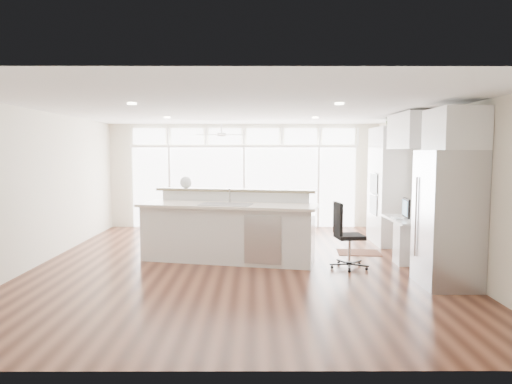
{
  "coord_description": "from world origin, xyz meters",
  "views": [
    {
      "loc": [
        0.28,
        -7.95,
        1.97
      ],
      "look_at": [
        0.3,
        0.6,
        1.22
      ],
      "focal_mm": 32.0,
      "sensor_mm": 36.0,
      "label": 1
    }
  ],
  "objects": [
    {
      "name": "upper_cabinets",
      "position": [
        3.17,
        0.3,
        2.35
      ],
      "size": [
        0.64,
        1.3,
        0.64
      ],
      "primitive_type": "cube",
      "color": "white",
      "rests_on": "wall_right"
    },
    {
      "name": "monitor",
      "position": [
        3.05,
        0.3,
        0.95
      ],
      "size": [
        0.13,
        0.47,
        0.39
      ],
      "primitive_type": "cube",
      "rotation": [
        0.0,
        0.0,
        -0.11
      ],
      "color": "black",
      "rests_on": "desk_nook"
    },
    {
      "name": "fridge_cabinet",
      "position": [
        3.17,
        -1.35,
        2.3
      ],
      "size": [
        0.64,
        0.9,
        0.6
      ],
      "primitive_type": "cube",
      "color": "white",
      "rests_on": "wall_right"
    },
    {
      "name": "ceiling",
      "position": [
        0.0,
        0.0,
        2.7
      ],
      "size": [
        7.0,
        8.0,
        0.02
      ],
      "primitive_type": "cube",
      "color": "white",
      "rests_on": "wall_back"
    },
    {
      "name": "transom_row",
      "position": [
        0.0,
        3.94,
        2.38
      ],
      "size": [
        5.9,
        0.06,
        0.4
      ],
      "primitive_type": "cube",
      "color": "white",
      "rests_on": "wall_back"
    },
    {
      "name": "framed_photos",
      "position": [
        3.46,
        0.92,
        1.4
      ],
      "size": [
        0.06,
        0.22,
        0.8
      ],
      "primitive_type": "cube",
      "color": "black",
      "rests_on": "wall_right"
    },
    {
      "name": "refrigerator",
      "position": [
        3.11,
        -1.35,
        1.0
      ],
      "size": [
        0.76,
        0.9,
        2.0
      ],
      "primitive_type": "cube",
      "color": "#ADADB2",
      "rests_on": "floor"
    },
    {
      "name": "recessed_lights",
      "position": [
        0.0,
        0.2,
        2.68
      ],
      "size": [
        3.4,
        3.0,
        0.02
      ],
      "primitive_type": "cube",
      "color": "beige",
      "rests_on": "ceiling"
    },
    {
      "name": "potted_plant",
      "position": [
        3.17,
        1.8,
        2.62
      ],
      "size": [
        0.31,
        0.34,
        0.25
      ],
      "primitive_type": "imported",
      "rotation": [
        0.0,
        0.0,
        0.09
      ],
      "color": "#35632A",
      "rests_on": "oven_cabinet"
    },
    {
      "name": "wall_right",
      "position": [
        3.5,
        0.0,
        1.35
      ],
      "size": [
        0.04,
        8.0,
        2.7
      ],
      "primitive_type": "cube",
      "color": "silver",
      "rests_on": "floor"
    },
    {
      "name": "wall_back",
      "position": [
        0.0,
        4.0,
        1.35
      ],
      "size": [
        7.0,
        0.04,
        2.7
      ],
      "primitive_type": "cube",
      "color": "silver",
      "rests_on": "floor"
    },
    {
      "name": "kitchen_island",
      "position": [
        -0.21,
        0.22,
        0.64
      ],
      "size": [
        3.4,
        1.88,
        1.28
      ],
      "primitive_type": "cube",
      "rotation": [
        0.0,
        0.0,
        -0.22
      ],
      "color": "white",
      "rests_on": "floor"
    },
    {
      "name": "office_chair",
      "position": [
        1.89,
        -0.34,
        0.56
      ],
      "size": [
        0.64,
        0.6,
        1.12
      ],
      "primitive_type": "cube",
      "rotation": [
        0.0,
        0.0,
        0.12
      ],
      "color": "black",
      "rests_on": "floor"
    },
    {
      "name": "fishbowl",
      "position": [
        -1.05,
        0.82,
        1.39
      ],
      "size": [
        0.25,
        0.25,
        0.23
      ],
      "primitive_type": "sphere",
      "rotation": [
        0.0,
        0.0,
        -0.08
      ],
      "color": "white",
      "rests_on": "kitchen_island"
    },
    {
      "name": "desk_nook",
      "position": [
        3.13,
        0.3,
        0.38
      ],
      "size": [
        0.72,
        1.3,
        0.76
      ],
      "primitive_type": "cube",
      "color": "white",
      "rests_on": "floor"
    },
    {
      "name": "wall_left",
      "position": [
        -3.5,
        0.0,
        1.35
      ],
      "size": [
        0.04,
        8.0,
        2.7
      ],
      "primitive_type": "cube",
      "color": "silver",
      "rests_on": "floor"
    },
    {
      "name": "keyboard",
      "position": [
        2.88,
        0.3,
        0.77
      ],
      "size": [
        0.13,
        0.34,
        0.02
      ],
      "primitive_type": "cube",
      "rotation": [
        0.0,
        0.0,
        -0.02
      ],
      "color": "silver",
      "rests_on": "desk_nook"
    },
    {
      "name": "desk_window",
      "position": [
        3.46,
        0.3,
        1.55
      ],
      "size": [
        0.04,
        0.85,
        0.85
      ],
      "primitive_type": "cube",
      "color": "white",
      "rests_on": "wall_right"
    },
    {
      "name": "floor",
      "position": [
        0.0,
        0.0,
        -0.01
      ],
      "size": [
        7.0,
        8.0,
        0.02
      ],
      "primitive_type": "cube",
      "color": "#3F1E13",
      "rests_on": "ground"
    },
    {
      "name": "glass_wall",
      "position": [
        0.0,
        3.94,
        1.05
      ],
      "size": [
        5.8,
        0.06,
        2.08
      ],
      "primitive_type": "cube",
      "color": "white",
      "rests_on": "wall_back"
    },
    {
      "name": "oven_cabinet",
      "position": [
        3.17,
        1.8,
        1.25
      ],
      "size": [
        0.64,
        1.2,
        2.5
      ],
      "primitive_type": "cube",
      "color": "white",
      "rests_on": "floor"
    },
    {
      "name": "rug",
      "position": [
        2.33,
        0.86,
        0.01
      ],
      "size": [
        0.87,
        0.66,
        0.01
      ],
      "primitive_type": "cube",
      "rotation": [
        0.0,
        0.0,
        -0.09
      ],
      "color": "#351911",
      "rests_on": "floor"
    },
    {
      "name": "wall_front",
      "position": [
        0.0,
        -4.0,
        1.35
      ],
      "size": [
        7.0,
        0.04,
        2.7
      ],
      "primitive_type": "cube",
      "color": "silver",
      "rests_on": "floor"
    },
    {
      "name": "ceiling_fan",
      "position": [
        -0.5,
        2.8,
        2.48
      ],
      "size": [
        1.16,
        1.16,
        0.32
      ],
      "primitive_type": "cube",
      "color": "white",
      "rests_on": "ceiling"
    }
  ]
}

